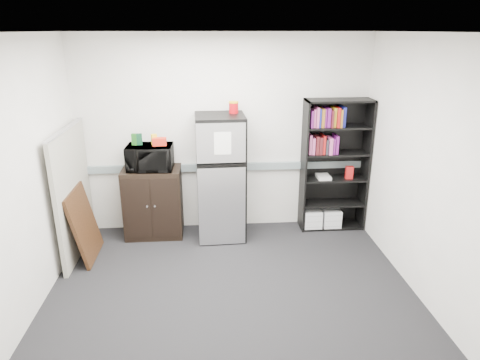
{
  "coord_description": "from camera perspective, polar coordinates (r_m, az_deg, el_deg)",
  "views": [
    {
      "loc": [
        -0.22,
        -4.0,
        2.72
      ],
      "look_at": [
        0.16,
        0.9,
        0.99
      ],
      "focal_mm": 32.0,
      "sensor_mm": 36.0,
      "label": 1
    }
  ],
  "objects": [
    {
      "name": "floor",
      "position": [
        4.84,
        -1.09,
        -14.78
      ],
      "size": [
        4.0,
        4.0,
        0.0
      ],
      "primitive_type": "plane",
      "color": "black",
      "rests_on": "ground"
    },
    {
      "name": "wall_back",
      "position": [
        5.91,
        -2.17,
        6.01
      ],
      "size": [
        4.0,
        0.02,
        2.7
      ],
      "primitive_type": "cube",
      "color": "white",
      "rests_on": "floor"
    },
    {
      "name": "wall_right",
      "position": [
        4.77,
        23.54,
        1.06
      ],
      "size": [
        0.02,
        3.5,
        2.7
      ],
      "primitive_type": "cube",
      "color": "white",
      "rests_on": "floor"
    },
    {
      "name": "wall_left",
      "position": [
        4.59,
        -27.02,
        -0.16
      ],
      "size": [
        0.02,
        3.5,
        2.7
      ],
      "primitive_type": "cube",
      "color": "white",
      "rests_on": "floor"
    },
    {
      "name": "ceiling",
      "position": [
        4.0,
        -1.35,
        19.12
      ],
      "size": [
        4.0,
        3.5,
        0.02
      ],
      "primitive_type": "cube",
      "color": "white",
      "rests_on": "wall_back"
    },
    {
      "name": "electrical_raceway",
      "position": [
        6.0,
        -2.1,
        1.77
      ],
      "size": [
        3.92,
        0.05,
        0.1
      ],
      "primitive_type": "cube",
      "color": "gray",
      "rests_on": "wall_back"
    },
    {
      "name": "wall_note",
      "position": [
        5.86,
        -5.64,
        7.82
      ],
      "size": [
        0.14,
        0.0,
        0.1
      ],
      "primitive_type": "cube",
      "color": "white",
      "rests_on": "wall_back"
    },
    {
      "name": "bookshelf",
      "position": [
        6.08,
        12.3,
        2.26
      ],
      "size": [
        0.9,
        0.34,
        1.85
      ],
      "color": "black",
      "rests_on": "floor"
    },
    {
      "name": "cubicle_partition",
      "position": [
        5.68,
        -21.34,
        -1.6
      ],
      "size": [
        0.06,
        1.3,
        1.62
      ],
      "color": "gray",
      "rests_on": "floor"
    },
    {
      "name": "cabinet",
      "position": [
        5.99,
        -11.47,
        -2.93
      ],
      "size": [
        0.77,
        0.51,
        0.97
      ],
      "color": "black",
      "rests_on": "floor"
    },
    {
      "name": "microwave",
      "position": [
        5.76,
        -11.92,
        2.97
      ],
      "size": [
        0.6,
        0.42,
        0.33
      ],
      "primitive_type": "imported",
      "rotation": [
        0.0,
        0.0,
        -0.03
      ],
      "color": "black",
      "rests_on": "cabinet"
    },
    {
      "name": "snack_box_a",
      "position": [
        5.76,
        -13.88,
        5.28
      ],
      "size": [
        0.08,
        0.06,
        0.15
      ],
      "primitive_type": "cube",
      "rotation": [
        0.0,
        0.0,
        -0.18
      ],
      "color": "#1A5317",
      "rests_on": "microwave"
    },
    {
      "name": "snack_box_b",
      "position": [
        5.75,
        -13.26,
        5.31
      ],
      "size": [
        0.08,
        0.06,
        0.15
      ],
      "primitive_type": "cube",
      "rotation": [
        0.0,
        0.0,
        0.12
      ],
      "color": "#0B331C",
      "rests_on": "microwave"
    },
    {
      "name": "snack_box_c",
      "position": [
        5.72,
        -11.38,
        5.33
      ],
      "size": [
        0.08,
        0.07,
        0.14
      ],
      "primitive_type": "cube",
      "rotation": [
        0.0,
        0.0,
        0.35
      ],
      "color": "yellow",
      "rests_on": "microwave"
    },
    {
      "name": "snack_bag",
      "position": [
        5.67,
        -10.69,
        5.04
      ],
      "size": [
        0.19,
        0.11,
        0.1
      ],
      "primitive_type": "cube",
      "rotation": [
        0.0,
        0.0,
        0.07
      ],
      "color": "red",
      "rests_on": "microwave"
    },
    {
      "name": "refrigerator",
      "position": [
        5.73,
        -2.58,
        0.32
      ],
      "size": [
        0.66,
        0.68,
        1.69
      ],
      "rotation": [
        0.0,
        0.0,
        0.03
      ],
      "color": "black",
      "rests_on": "floor"
    },
    {
      "name": "coffee_can",
      "position": [
        5.64,
        -0.85,
        9.79
      ],
      "size": [
        0.13,
        0.13,
        0.17
      ],
      "color": "#B2080F",
      "rests_on": "refrigerator"
    },
    {
      "name": "framed_poster",
      "position": [
        5.64,
        -20.03,
        -5.53
      ],
      "size": [
        0.23,
        0.71,
        0.9
      ],
      "rotation": [
        0.0,
        -0.21,
        0.0
      ],
      "color": "black",
      "rests_on": "floor"
    }
  ]
}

